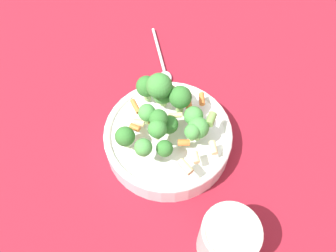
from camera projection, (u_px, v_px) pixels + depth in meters
The scene contains 5 objects.
ground_plane at pixel (168, 144), 0.64m from camera, with size 3.00×3.00×0.00m, color maroon.
bowl at pixel (168, 137), 0.62m from camera, with size 0.24×0.24×0.05m.
pasta_salad at pixel (166, 111), 0.57m from camera, with size 0.21×0.18×0.09m.
cup at pixel (227, 239), 0.50m from camera, with size 0.09×0.09×0.10m.
spoon at pixel (163, 65), 0.75m from camera, with size 0.18×0.03×0.01m.
Camera 1 is at (-0.30, 0.09, 0.56)m, focal length 35.00 mm.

